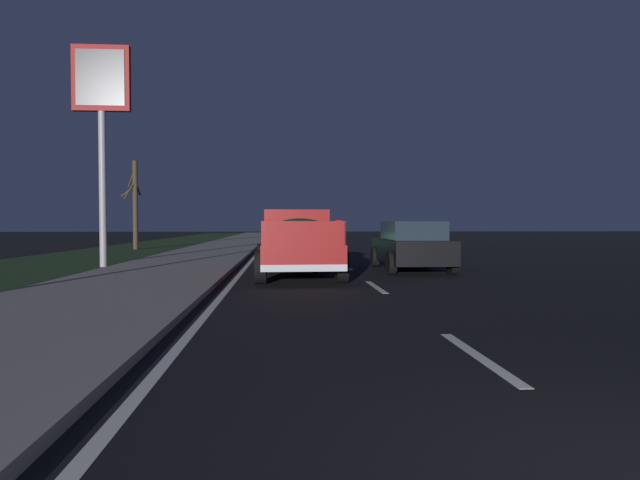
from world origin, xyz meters
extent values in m
plane|color=black|center=(27.00, 0.00, 0.00)|extent=(144.00, 144.00, 0.00)
cube|color=gray|center=(27.00, 5.70, 0.06)|extent=(108.00, 4.00, 0.12)
cube|color=#1E3819|center=(27.00, 10.70, 0.00)|extent=(108.00, 6.00, 0.01)
cube|color=silver|center=(3.38, 0.00, 0.00)|extent=(2.40, 0.14, 0.01)
cube|color=silver|center=(9.98, 0.00, 0.00)|extent=(2.40, 0.14, 0.01)
cube|color=silver|center=(15.73, 0.00, 0.00)|extent=(2.40, 0.14, 0.01)
cube|color=silver|center=(21.60, 0.00, 0.00)|extent=(2.40, 0.14, 0.01)
cube|color=silver|center=(28.28, 0.00, 0.00)|extent=(2.40, 0.14, 0.01)
cube|color=silver|center=(33.76, 0.00, 0.00)|extent=(2.40, 0.14, 0.01)
cube|color=silver|center=(40.37, 0.00, 0.00)|extent=(2.40, 0.14, 0.01)
cube|color=silver|center=(46.71, 0.00, 0.00)|extent=(2.40, 0.14, 0.01)
cube|color=silver|center=(52.93, 0.00, 0.00)|extent=(2.40, 0.14, 0.01)
cube|color=silver|center=(59.89, 0.00, 0.00)|extent=(2.40, 0.14, 0.01)
cube|color=silver|center=(65.42, 0.00, 0.00)|extent=(2.40, 0.14, 0.01)
cube|color=silver|center=(71.10, 0.00, 0.00)|extent=(2.40, 0.14, 0.01)
cube|color=silver|center=(77.64, 0.00, 0.00)|extent=(2.40, 0.14, 0.01)
cube|color=silver|center=(27.00, 3.40, 0.00)|extent=(108.00, 0.14, 0.01)
cube|color=maroon|center=(12.66, 1.75, 0.67)|extent=(5.46, 2.16, 0.60)
cube|color=maroon|center=(13.84, 1.79, 1.42)|extent=(2.22, 1.90, 0.90)
cube|color=#1E2833|center=(12.79, 1.75, 1.47)|extent=(0.08, 1.44, 0.50)
cube|color=maroon|center=(11.55, 2.66, 1.25)|extent=(3.03, 0.17, 0.56)
cube|color=maroon|center=(11.60, 0.78, 1.25)|extent=(3.03, 0.17, 0.56)
cube|color=maroon|center=(10.00, 1.67, 1.25)|extent=(0.14, 1.88, 0.56)
cube|color=silver|center=(10.00, 1.67, 0.45)|extent=(0.18, 2.00, 0.16)
cube|color=red|center=(9.98, 2.47, 1.45)|extent=(0.06, 0.14, 0.20)
cube|color=red|center=(10.03, 0.87, 1.45)|extent=(0.06, 0.14, 0.20)
ellipsoid|color=#193823|center=(11.58, 1.72, 1.29)|extent=(2.64, 1.60, 0.64)
sphere|color=silver|center=(12.06, 2.09, 1.15)|extent=(0.40, 0.40, 0.40)
sphere|color=beige|center=(10.99, 1.40, 1.13)|extent=(0.34, 0.34, 0.34)
cylinder|color=black|center=(14.41, 2.80, 0.42)|extent=(0.84, 0.28, 0.84)
cylinder|color=black|center=(14.47, 0.80, 0.42)|extent=(0.84, 0.28, 0.84)
cylinder|color=black|center=(10.84, 2.70, 0.42)|extent=(0.84, 0.28, 0.84)
cylinder|color=black|center=(10.90, 0.70, 0.42)|extent=(0.84, 0.28, 0.84)
cube|color=#14592D|center=(27.55, 1.72, 0.63)|extent=(4.41, 1.83, 0.70)
cube|color=#1E2833|center=(27.30, 1.72, 1.26)|extent=(2.47, 1.60, 0.56)
cylinder|color=black|center=(29.04, 2.63, 0.34)|extent=(0.68, 0.22, 0.68)
cylinder|color=black|center=(29.06, 0.83, 0.34)|extent=(0.68, 0.22, 0.68)
cylinder|color=black|center=(26.05, 2.62, 0.34)|extent=(0.68, 0.22, 0.68)
cylinder|color=black|center=(26.06, 0.82, 0.34)|extent=(0.68, 0.22, 0.68)
cube|color=red|center=(25.40, 1.71, 0.68)|extent=(0.09, 1.51, 0.10)
cube|color=black|center=(14.39, -1.87, 0.63)|extent=(4.42, 1.85, 0.70)
cube|color=#1E2833|center=(14.14, -1.87, 1.26)|extent=(2.48, 1.61, 0.56)
cylinder|color=black|center=(15.90, -0.99, 0.34)|extent=(0.68, 0.22, 0.68)
cylinder|color=black|center=(15.87, -2.79, 0.34)|extent=(0.68, 0.22, 0.68)
cylinder|color=black|center=(12.90, -0.95, 0.34)|extent=(0.68, 0.22, 0.68)
cylinder|color=black|center=(12.88, -2.75, 0.34)|extent=(0.68, 0.22, 0.68)
cube|color=red|center=(12.24, -1.84, 0.68)|extent=(0.10, 1.51, 0.10)
cylinder|color=#99999E|center=(16.43, 8.24, 3.73)|extent=(0.24, 0.24, 7.46)
cube|color=maroon|center=(16.43, 8.24, 6.36)|extent=(0.24, 1.90, 2.20)
cube|color=black|center=(16.30, 8.24, 6.36)|extent=(0.04, 1.60, 1.87)
cylinder|color=#423323|center=(29.23, 10.55, 2.53)|extent=(0.28, 0.28, 5.05)
cylinder|color=#423323|center=(29.57, 10.50, 3.52)|extent=(0.76, 0.21, 0.84)
cylinder|color=#423323|center=(28.91, 10.77, 3.39)|extent=(0.72, 0.54, 1.18)
cylinder|color=#423323|center=(29.60, 10.82, 4.14)|extent=(0.79, 0.66, 1.09)
cylinder|color=#423323|center=(29.38, 10.97, 3.34)|extent=(0.33, 0.91, 0.71)
camera|label=1|loc=(-2.47, 2.16, 1.47)|focal=30.51mm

